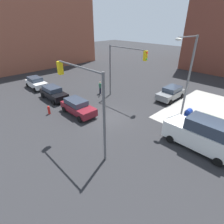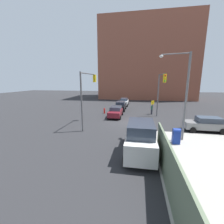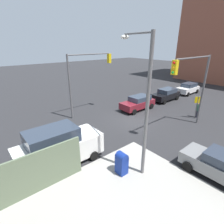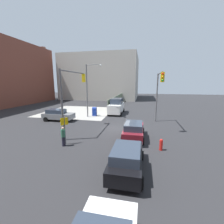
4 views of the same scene
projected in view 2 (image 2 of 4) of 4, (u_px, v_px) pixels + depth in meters
ground_plane at (126, 122)px, 20.38m from camera, size 120.00×120.00×0.00m
building_brick_west at (146, 61)px, 48.18m from camera, size 16.00×28.00×23.31m
traffic_signal_nw_corner at (160, 87)px, 20.88m from camera, size 5.70×0.36×6.50m
traffic_signal_se_corner at (88, 89)px, 17.85m from camera, size 5.41×0.36×6.50m
street_lamp_corner at (182, 90)px, 13.54m from camera, size 0.87×2.63×8.00m
warning_sign_two_way at (153, 105)px, 24.58m from camera, size 0.48×0.48×2.40m
mailbox_blue at (176, 135)px, 13.39m from camera, size 0.56×0.64×1.43m
fire_hydrant at (104, 111)px, 25.82m from camera, size 0.26×0.26×0.94m
hatchback_black at (120, 106)px, 28.64m from camera, size 4.41×2.02×1.62m
sedan_white at (124, 102)px, 34.12m from camera, size 4.14×2.02×1.62m
sedan_gray at (206, 124)px, 16.68m from camera, size 2.02×4.30×1.62m
hatchback_maroon at (116, 112)px, 23.26m from camera, size 4.41×2.02×1.62m
van_white_delivery at (140, 138)px, 11.42m from camera, size 5.40×2.32×2.62m
pedestrian_crossing at (152, 109)px, 25.13m from camera, size 0.36×0.36×1.68m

